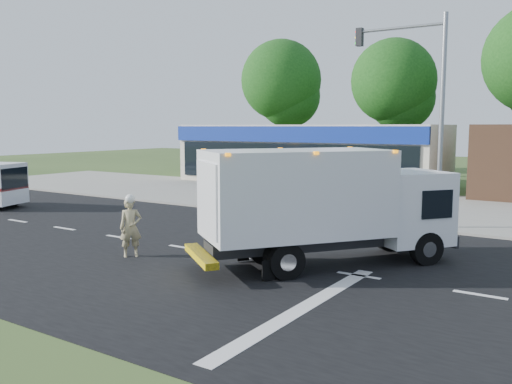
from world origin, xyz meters
TOP-DOWN VIEW (x-y plane):
  - ground at (0.00, 0.00)m, footprint 120.00×120.00m
  - road_asphalt at (0.00, 0.00)m, footprint 60.00×14.00m
  - sidewalk at (0.00, 8.20)m, footprint 60.00×2.40m
  - parking_apron at (0.00, 14.00)m, footprint 60.00×9.00m
  - lane_markings at (1.35, -1.35)m, footprint 55.20×7.00m
  - ems_box_truck at (1.70, 0.48)m, footprint 6.31×7.25m
  - emergency_worker at (-3.53, -1.78)m, footprint 0.74×0.78m
  - retail_strip_mall at (-9.00, 19.93)m, footprint 18.00×6.20m
  - traffic_signal_pole at (2.35, 7.60)m, footprint 3.51×0.25m
  - background_trees at (-0.85, 28.16)m, footprint 36.77×7.39m

SIDE VIEW (x-z plane):
  - ground at x=0.00m, z-range 0.00..0.00m
  - road_asphalt at x=0.00m, z-range -0.01..0.01m
  - parking_apron at x=0.00m, z-range 0.00..0.02m
  - lane_markings at x=1.35m, z-range 0.01..0.02m
  - sidewalk at x=0.00m, z-range 0.00..0.12m
  - emergency_worker at x=-3.53m, z-range -0.02..1.88m
  - ems_box_truck at x=1.70m, z-range 0.25..3.53m
  - retail_strip_mall at x=-9.00m, z-range 0.01..4.01m
  - traffic_signal_pole at x=2.35m, z-range 0.92..8.92m
  - background_trees at x=-0.85m, z-range 1.33..13.43m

